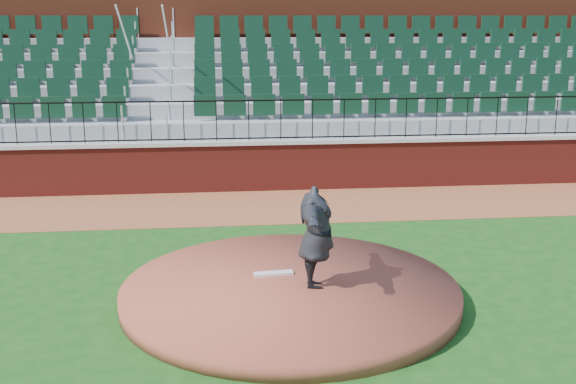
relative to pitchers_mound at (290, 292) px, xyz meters
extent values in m
plane|color=#164513|center=(0.16, 0.29, -0.12)|extent=(90.00, 90.00, 0.00)
cube|color=brown|center=(0.16, 5.69, -0.12)|extent=(34.00, 3.20, 0.01)
cube|color=maroon|center=(0.16, 7.29, 0.47)|extent=(34.00, 0.35, 1.20)
cube|color=#B7B7B7|center=(0.16, 7.29, 1.12)|extent=(34.00, 0.45, 0.10)
cube|color=maroon|center=(0.16, 12.82, 2.62)|extent=(34.00, 0.50, 5.50)
cylinder|color=brown|center=(0.00, 0.00, 0.00)|extent=(5.28, 5.28, 0.25)
cube|color=white|center=(-0.22, 0.47, 0.15)|extent=(0.65, 0.22, 0.04)
imported|color=black|center=(0.38, -0.11, 0.93)|extent=(0.72, 2.02, 1.61)
camera|label=1|loc=(-1.13, -10.25, 4.19)|focal=43.82mm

